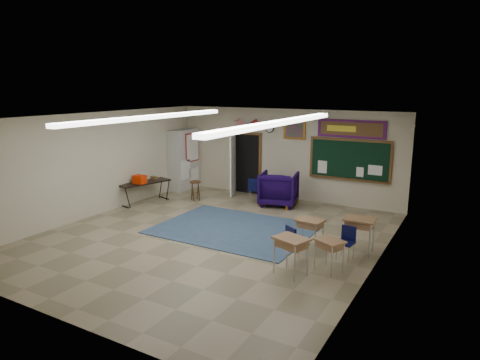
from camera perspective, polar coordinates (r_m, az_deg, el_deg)
The scene contains 25 objects.
floor at distance 10.92m, azimuth -3.89°, elevation -7.56°, with size 9.00×9.00×0.00m, color gray.
back_wall at distance 14.40m, azimuth 5.96°, elevation 3.46°, with size 8.00×0.04×3.00m, color beige.
front_wall at distance 7.33m, azimuth -23.98°, elevation -6.35°, with size 8.00×0.04×3.00m, color beige.
left_wall at distance 13.11m, azimuth -18.74°, elevation 1.98°, with size 0.04×9.00×3.00m, color beige.
right_wall at distance 8.98m, azimuth 17.79°, elevation -2.53°, with size 0.04×9.00×3.00m, color beige.
ceiling at distance 10.29m, azimuth -4.14°, elevation 8.35°, with size 8.00×9.00×0.04m, color silver.
area_rug at distance 11.45m, azimuth -0.83°, elevation -6.51°, with size 4.00×3.00×0.02m, color #374F69.
fluorescent_strips at distance 10.29m, azimuth -4.13°, elevation 8.01°, with size 3.86×6.00×0.10m, color white, non-canonical shape.
doorway at distance 15.00m, azimuth 0.44°, elevation 2.17°, with size 1.10×0.89×2.16m.
chalkboard at distance 13.65m, azimuth 14.38°, elevation 2.49°, with size 2.55×0.14×1.30m.
bulletin_board at distance 13.52m, azimuth 14.60°, elevation 6.61°, with size 2.10×0.05×0.55m.
framed_art_print at distance 14.13m, azimuth 7.29°, elevation 6.73°, with size 0.75×0.05×0.65m.
wall_clock at distance 14.49m, azimuth 3.98°, elevation 6.94°, with size 0.32×0.05×0.32m.
wall_flags at distance 14.84m, azimuth 0.96°, elevation 7.60°, with size 1.16×0.06×0.70m, color red, non-canonical shape.
storage_cabinet at distance 15.78m, azimuth -7.49°, elevation 2.72°, with size 0.59×1.25×2.20m.
wingback_armchair at distance 13.66m, azimuth 5.20°, elevation -1.16°, with size 1.13×1.16×1.06m, color black.
student_chair_reading at distance 13.94m, azimuth 1.96°, elevation -1.34°, with size 0.41×0.41×0.83m, color black, non-canonical shape.
student_chair_desk_a at distance 9.39m, azimuth 7.62°, elevation -8.41°, with size 0.40×0.40×0.81m, color black, non-canonical shape.
student_chair_desk_b at distance 9.69m, azimuth 13.88°, elevation -8.25°, with size 0.37×0.37×0.73m, color black, non-canonical shape.
student_desk_front_left at distance 10.09m, azimuth 9.24°, elevation -6.94°, with size 0.67×0.54×0.73m.
student_desk_front_right at distance 10.14m, azimuth 15.58°, elevation -6.88°, with size 0.69×0.53×0.81m.
student_desk_back_left at distance 8.72m, azimuth 6.79°, elevation -9.79°, with size 0.78×0.67×0.79m.
student_desk_back_right at distance 9.04m, azimuth 11.79°, elevation -9.59°, with size 0.69×0.62×0.68m.
folding_table at distance 14.21m, azimuth -12.59°, elevation -1.49°, with size 1.00×1.78×0.96m.
wooden_stool at distance 14.28m, azimuth -5.96°, elevation -1.39°, with size 0.37×0.37×0.65m.
Camera 1 is at (5.70, -8.53, 3.72)m, focal length 32.00 mm.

